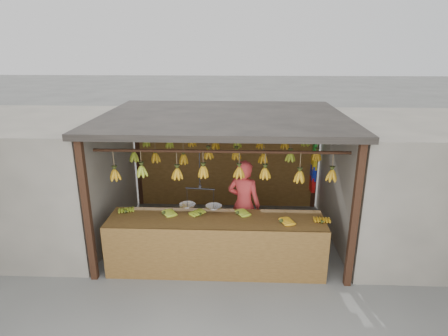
{
  "coord_description": "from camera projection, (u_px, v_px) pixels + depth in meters",
  "views": [
    {
      "loc": [
        0.29,
        -6.57,
        3.57
      ],
      "look_at": [
        0.0,
        0.3,
        1.3
      ],
      "focal_mm": 30.0,
      "sensor_mm": 36.0,
      "label": 1
    }
  ],
  "objects": [
    {
      "name": "counter",
      "position": [
        216.0,
        233.0,
        5.98
      ],
      "size": [
        3.54,
        0.8,
        0.96
      ],
      "color": "brown",
      "rests_on": "ground"
    },
    {
      "name": "hanging_bananas",
      "position": [
        224.0,
        156.0,
        6.85
      ],
      "size": [
        3.58,
        2.24,
        0.39
      ],
      "color": "#B98213",
      "rests_on": "ground"
    },
    {
      "name": "balance_scale",
      "position": [
        200.0,
        203.0,
        6.07
      ],
      "size": [
        0.69,
        0.3,
        0.94
      ],
      "color": "black",
      "rests_on": "ground"
    },
    {
      "name": "vendor",
      "position": [
        244.0,
        205.0,
        6.73
      ],
      "size": [
        0.71,
        0.59,
        1.67
      ],
      "primitive_type": "imported",
      "rotation": [
        0.0,
        0.0,
        2.79
      ],
      "color": "#BF3333",
      "rests_on": "ground"
    },
    {
      "name": "neighbor_right",
      "position": [
        419.0,
        183.0,
        6.86
      ],
      "size": [
        3.0,
        3.0,
        2.3
      ],
      "primitive_type": "cube",
      "color": "slate",
      "rests_on": "ground"
    },
    {
      "name": "bag_bundles",
      "position": [
        314.0,
        166.0,
        8.25
      ],
      "size": [
        0.08,
        0.26,
        1.21
      ],
      "color": "#199926",
      "rests_on": "ground"
    },
    {
      "name": "stall",
      "position": [
        224.0,
        134.0,
        7.06
      ],
      "size": [
        4.3,
        3.3,
        2.4
      ],
      "color": "black",
      "rests_on": "ground"
    },
    {
      "name": "neighbor_left",
      "position": [
        35.0,
        178.0,
        7.14
      ],
      "size": [
        3.0,
        3.0,
        2.3
      ],
      "primitive_type": "cube",
      "color": "slate",
      "rests_on": "ground"
    },
    {
      "name": "ground",
      "position": [
        223.0,
        235.0,
        7.36
      ],
      "size": [
        80.0,
        80.0,
        0.0
      ],
      "primitive_type": "plane",
      "color": "#5B5B57"
    }
  ]
}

